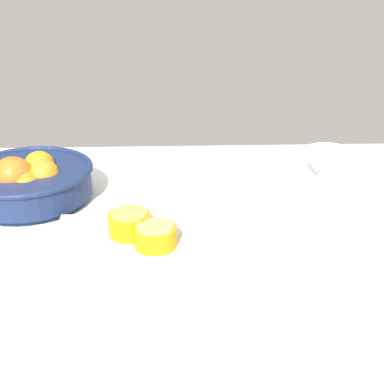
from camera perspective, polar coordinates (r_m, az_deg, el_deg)
name	(u,v)px	position (r cm, az deg, el deg)	size (l,w,h in cm)	color
ground_plane	(188,235)	(103.39, -0.44, -4.72)	(141.79, 93.83, 3.00)	white
fruit_bowl	(28,181)	(117.44, -17.37, 1.14)	(27.75, 27.75, 10.66)	navy
juice_pitcher	(322,208)	(99.12, 13.95, -1.71)	(15.80, 14.86, 18.53)	white
second_glass	(364,176)	(122.58, 18.11, 1.64)	(5.52, 5.52, 8.31)	white
cutting_board	(149,254)	(92.86, -4.66, -6.74)	(35.57, 27.36, 2.07)	beige
orange_half_0	(155,236)	(92.45, -3.99, -4.74)	(7.58, 7.58, 3.88)	orange
orange_half_1	(130,223)	(96.46, -6.78, -3.38)	(7.70, 7.70, 4.31)	orange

